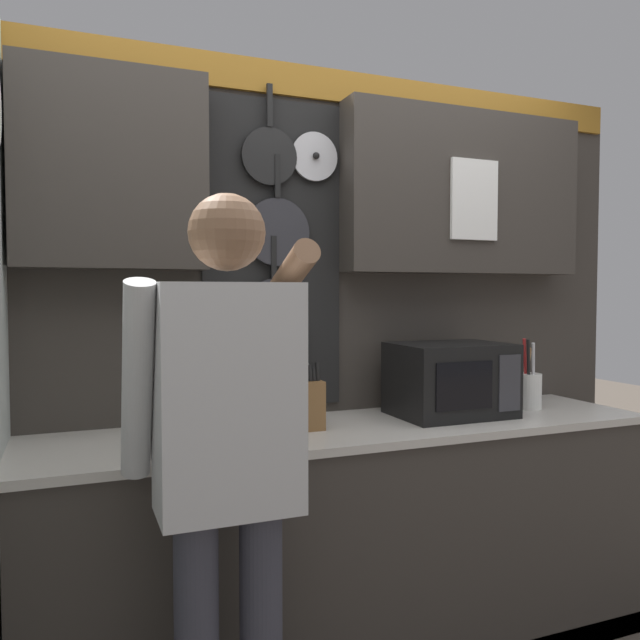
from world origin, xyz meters
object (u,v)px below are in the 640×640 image
object	(u,v)px
knife_block	(305,403)
utensil_crock	(528,389)
microwave	(450,379)
person	(227,445)

from	to	relation	value
knife_block	utensil_crock	distance (m)	1.04
microwave	utensil_crock	distance (m)	0.41
microwave	utensil_crock	bearing A→B (deg)	0.12
utensil_crock	person	bearing A→B (deg)	-160.59
utensil_crock	person	distance (m)	1.54
person	microwave	bearing A→B (deg)	25.87
microwave	knife_block	world-z (taller)	microwave
knife_block	person	distance (m)	0.66
microwave	knife_block	xyz separation A→B (m)	(-0.64, 0.00, -0.06)
microwave	knife_block	size ratio (longest dim) A/B	1.82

